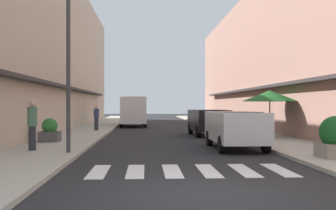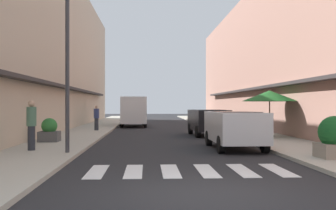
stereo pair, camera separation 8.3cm
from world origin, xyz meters
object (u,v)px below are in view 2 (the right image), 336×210
(delivery_van, at_px, (133,109))
(pedestrian_walking_near, at_px, (31,124))
(street_lamp, at_px, (73,51))
(pedestrian_walking_far, at_px, (96,117))
(parked_car_near, at_px, (235,126))
(parked_car_mid, at_px, (208,119))
(planter_midblock, at_px, (49,131))
(planter_corner, at_px, (335,138))
(cafe_umbrella, at_px, (270,96))

(delivery_van, relative_size, pedestrian_walking_near, 3.08)
(street_lamp, bearing_deg, pedestrian_walking_far, 93.32)
(street_lamp, bearing_deg, parked_car_near, 16.76)
(parked_car_near, height_order, pedestrian_walking_near, pedestrian_walking_near)
(parked_car_mid, distance_m, street_lamp, 10.83)
(planter_midblock, relative_size, pedestrian_walking_far, 0.65)
(delivery_van, distance_m, planter_midblock, 14.84)
(planter_corner, height_order, pedestrian_walking_near, pedestrian_walking_near)
(planter_corner, bearing_deg, street_lamp, 167.60)
(cafe_umbrella, xyz_separation_m, pedestrian_walking_near, (-10.32, -5.69, -1.12))
(parked_car_near, bearing_deg, pedestrian_walking_far, 122.94)
(parked_car_near, xyz_separation_m, pedestrian_walking_near, (-7.51, -1.06, 0.14))
(delivery_van, xyz_separation_m, planter_midblock, (-3.19, -14.47, -0.83))
(parked_car_mid, bearing_deg, cafe_umbrella, -38.78)
(parked_car_mid, relative_size, planter_corner, 3.20)
(parked_car_mid, height_order, pedestrian_walking_near, pedestrian_walking_near)
(planter_corner, xyz_separation_m, pedestrian_walking_near, (-9.80, 2.53, 0.33))
(parked_car_mid, height_order, planter_corner, parked_car_mid)
(parked_car_near, relative_size, delivery_van, 0.77)
(delivery_van, relative_size, planter_corner, 4.29)
(parked_car_mid, distance_m, pedestrian_walking_near, 10.93)
(parked_car_mid, xyz_separation_m, pedestrian_walking_near, (-7.51, -7.94, 0.14))
(parked_car_near, height_order, planter_midblock, parked_car_near)
(parked_car_mid, height_order, planter_midblock, parked_car_mid)
(parked_car_near, bearing_deg, planter_midblock, 162.67)
(planter_corner, bearing_deg, parked_car_mid, 102.34)
(parked_car_mid, distance_m, cafe_umbrella, 3.81)
(parked_car_near, relative_size, planter_midblock, 4.10)
(delivery_van, relative_size, cafe_umbrella, 1.95)
(pedestrian_walking_near, bearing_deg, street_lamp, -159.41)
(pedestrian_walking_far, bearing_deg, parked_car_mid, 154.73)
(delivery_van, xyz_separation_m, cafe_umbrella, (7.33, -12.26, 0.78))
(delivery_van, relative_size, street_lamp, 0.96)
(planter_midblock, bearing_deg, pedestrian_walking_near, -86.68)
(pedestrian_walking_near, distance_m, pedestrian_walking_far, 11.33)
(delivery_van, bearing_deg, cafe_umbrella, -59.13)
(parked_car_near, height_order, planter_corner, parked_car_near)
(street_lamp, xyz_separation_m, cafe_umbrella, (8.74, 6.41, -1.38))
(planter_midblock, bearing_deg, pedestrian_walking_far, 82.11)
(pedestrian_walking_near, height_order, pedestrian_walking_far, pedestrian_walking_near)
(parked_car_mid, xyz_separation_m, pedestrian_walking_far, (-6.63, 3.36, 0.02))
(parked_car_near, height_order, cafe_umbrella, cafe_umbrella)
(cafe_umbrella, distance_m, pedestrian_walking_near, 11.83)
(parked_car_near, bearing_deg, pedestrian_walking_near, -171.95)
(cafe_umbrella, bearing_deg, planter_corner, -93.57)
(delivery_van, height_order, pedestrian_walking_far, delivery_van)
(pedestrian_walking_near, bearing_deg, pedestrian_walking_far, -49.30)
(street_lamp, height_order, pedestrian_walking_far, street_lamp)
(cafe_umbrella, xyz_separation_m, planter_midblock, (-10.52, -2.22, -1.61))
(cafe_umbrella, relative_size, planter_corner, 2.19)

